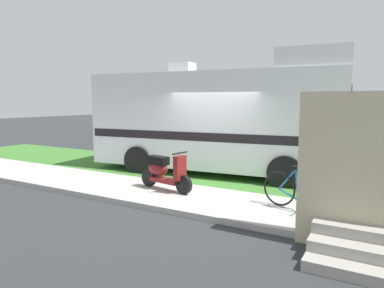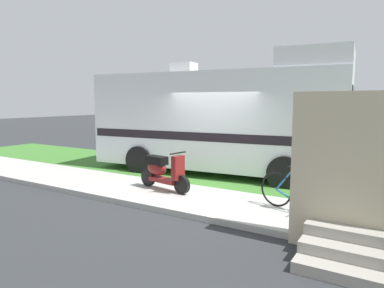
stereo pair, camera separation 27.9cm
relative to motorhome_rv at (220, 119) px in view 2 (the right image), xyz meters
name	(u,v)px [view 2 (the right image)]	position (x,y,z in m)	size (l,w,h in m)	color
ground_plane	(202,188)	(0.38, -1.78, -1.71)	(80.00, 80.00, 0.00)	#2D3033
sidewalk	(176,197)	(0.38, -2.98, -1.65)	(24.00, 2.00, 0.12)	#ADAAA3
grass_strip	(227,176)	(0.38, -0.28, -1.67)	(24.00, 3.40, 0.08)	#3D752D
motorhome_rv	(220,119)	(0.00, 0.00, 0.00)	(7.68, 3.09, 3.59)	silver
scooter	(162,171)	(-0.15, -2.78, -1.13)	(1.60, 0.58, 0.97)	black
bicycle	(301,192)	(3.17, -2.81, -1.19)	(1.77, 0.60, 0.91)	black
pickup_truck_near	(264,133)	(-0.11, 4.29, -0.76)	(5.72, 2.23, 1.76)	#B7B29E
pickup_truck_far	(243,126)	(-2.40, 7.48, -0.75)	(5.46, 2.17, 1.77)	#1E2328
porch_steps	(361,192)	(4.31, -4.07, -0.74)	(2.00, 1.26, 2.40)	#9E998E
bottle_green	(343,212)	(3.91, -2.71, -1.49)	(0.08, 0.08, 0.24)	#B2B2B7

